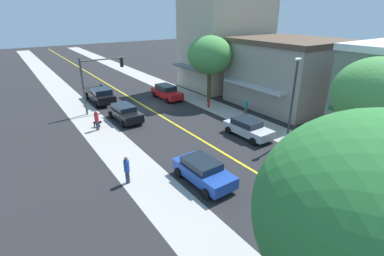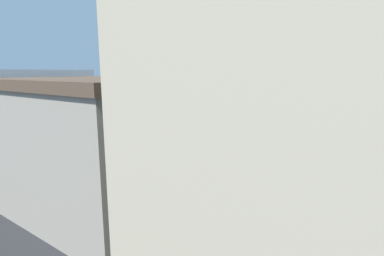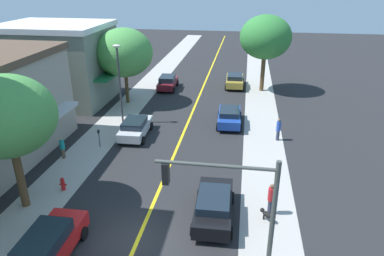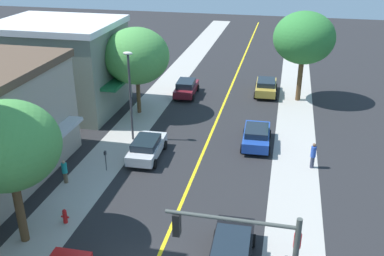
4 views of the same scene
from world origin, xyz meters
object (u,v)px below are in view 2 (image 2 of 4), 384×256
(silver_sedan_left_curb, at_px, (166,145))
(black_pickup_truck, at_px, (382,155))
(street_lamp, at_px, (130,109))
(blue_sedan_right_curb, at_px, (183,128))
(pedestrian_teal_shirt, at_px, (175,162))
(pedestrian_red_shirt, at_px, (291,135))
(street_tree_left_far, at_px, (249,107))
(street_tree_right_corner, at_px, (82,98))
(street_tree_left_near, at_px, (138,83))
(maroon_sedan_left_curb, at_px, (82,129))
(black_sedan_right_curb, at_px, (290,143))
(red_sedan_left_curb, at_px, (319,171))
(fire_hydrant, at_px, (232,170))
(parking_meter, at_px, (171,152))
(traffic_light_mast, at_px, (340,113))
(pedestrian_blue_shirt, at_px, (218,125))
(gold_sedan_right_curb, at_px, (119,120))
(small_dog, at_px, (297,142))

(silver_sedan_left_curb, height_order, black_pickup_truck, black_pickup_truck)
(street_lamp, xyz_separation_m, black_pickup_truck, (9.20, -19.34, -3.23))
(blue_sedan_right_curb, bearing_deg, pedestrian_teal_shirt, 122.91)
(pedestrian_red_shirt, bearing_deg, street_tree_left_far, 129.23)
(street_tree_right_corner, distance_m, street_tree_left_far, 17.65)
(street_tree_left_near, bearing_deg, street_tree_left_far, -119.81)
(maroon_sedan_left_curb, bearing_deg, black_sedan_right_curb, -164.10)
(street_tree_left_far, relative_size, pedestrian_red_shirt, 4.10)
(street_tree_right_corner, relative_size, pedestrian_red_shirt, 4.03)
(maroon_sedan_left_curb, height_order, pedestrian_red_shirt, pedestrian_red_shirt)
(red_sedan_left_curb, bearing_deg, pedestrian_teal_shirt, 22.63)
(red_sedan_left_curb, relative_size, black_pickup_truck, 0.80)
(street_tree_right_corner, relative_size, fire_hydrant, 8.75)
(street_tree_left_near, height_order, black_pickup_truck, street_tree_left_near)
(street_tree_right_corner, distance_m, fire_hydrant, 16.59)
(parking_meter, distance_m, pedestrian_teal_shirt, 2.72)
(street_tree_right_corner, xyz_separation_m, traffic_light_mast, (11.49, -21.09, -1.11))
(street_tree_left_far, bearing_deg, pedestrian_teal_shirt, 95.96)
(pedestrian_red_shirt, bearing_deg, pedestrian_blue_shirt, 27.41)
(gold_sedan_right_curb, height_order, pedestrian_blue_shirt, pedestrian_blue_shirt)
(street_tree_left_far, xyz_separation_m, pedestrian_teal_shirt, (-0.58, 5.55, -4.53))
(traffic_light_mast, bearing_deg, street_tree_left_far, -16.50)
(pedestrian_teal_shirt, bearing_deg, street_tree_right_corner, -17.45)
(silver_sedan_left_curb, relative_size, black_sedan_right_curb, 0.95)
(street_lamp, distance_m, maroon_sedan_left_curb, 10.92)
(pedestrian_blue_shirt, bearing_deg, gold_sedan_right_curb, -81.59)
(fire_hydrant, bearing_deg, street_tree_right_corner, 94.32)
(traffic_light_mast, height_order, street_lamp, street_lamp)
(street_tree_right_corner, height_order, pedestrian_teal_shirt, street_tree_right_corner)
(fire_hydrant, distance_m, black_pickup_truck, 12.71)
(street_tree_right_corner, distance_m, red_sedan_left_curb, 22.07)
(street_tree_left_far, bearing_deg, pedestrian_blue_shirt, 36.73)
(silver_sedan_left_curb, bearing_deg, street_lamp, 35.52)
(black_sedan_right_curb, xyz_separation_m, pedestrian_red_shirt, (2.96, 0.88, 0.16))
(street_lamp, xyz_separation_m, red_sedan_left_curb, (2.11, -16.17, -3.29))
(maroon_sedan_left_curb, distance_m, pedestrian_teal_shirt, 17.52)
(silver_sedan_left_curb, bearing_deg, gold_sedan_right_curb, -27.78)
(black_pickup_truck, distance_m, pedestrian_blue_shirt, 18.17)
(fire_hydrant, xyz_separation_m, red_sedan_left_curb, (2.18, -5.52, 0.44))
(street_tree_left_far, bearing_deg, traffic_light_mast, -16.50)
(street_lamp, xyz_separation_m, pedestrian_blue_shirt, (13.09, -1.59, -3.19))
(black_sedan_right_curb, xyz_separation_m, pedestrian_blue_shirt, (3.99, 10.38, 0.14))
(parking_meter, bearing_deg, small_dog, -29.89)
(street_tree_left_near, relative_size, parking_meter, 5.73)
(traffic_light_mast, bearing_deg, black_sedan_right_curb, -73.89)
(fire_hydrant, distance_m, pedestrian_blue_shirt, 15.99)
(black_pickup_truck, xyz_separation_m, pedestrian_blue_shirt, (3.89, 17.75, 0.04))
(street_tree_left_near, xyz_separation_m, street_tree_right_corner, (-13.45, -6.08, -0.80))
(fire_hydrant, bearing_deg, pedestrian_teal_shirt, 116.84)
(pedestrian_blue_shirt, bearing_deg, street_lamp, -14.42)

